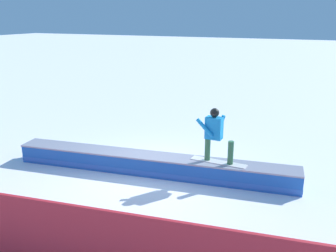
% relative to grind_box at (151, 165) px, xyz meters
% --- Properties ---
extents(ground_plane, '(120.00, 120.00, 0.00)m').
position_rel_grind_box_xyz_m(ground_plane, '(0.00, 0.00, -0.24)').
color(ground_plane, white).
extents(grind_box, '(7.53, 1.65, 0.52)m').
position_rel_grind_box_xyz_m(grind_box, '(0.00, 0.00, 0.00)').
color(grind_box, blue).
rests_on(grind_box, ground_plane).
extents(snowboarder, '(1.41, 0.42, 1.36)m').
position_rel_grind_box_xyz_m(snowboarder, '(-1.63, -0.24, 1.02)').
color(snowboarder, silver).
rests_on(snowboarder, grind_box).
extents(safety_fence, '(11.76, 1.64, 1.23)m').
position_rel_grind_box_xyz_m(safety_fence, '(0.00, 4.08, 0.38)').
color(safety_fence, red).
rests_on(safety_fence, ground_plane).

